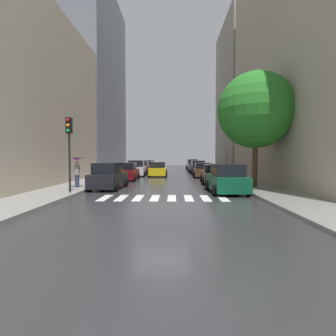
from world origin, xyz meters
TOP-DOWN VIEW (x-y plane):
  - ground_plane at (0.00, 24.00)m, footprint 28.00×72.00m
  - sidewalk_left at (-6.50, 24.00)m, footprint 3.00×72.00m
  - sidewalk_right at (6.50, 24.00)m, footprint 3.00×72.00m
  - crosswalk_stripes at (0.00, 2.43)m, footprint 6.75×2.20m
  - building_left_near at (-11.00, 8.89)m, footprint 6.00×17.27m
  - building_left_mid at (-11.00, 27.03)m, footprint 6.00×17.73m
  - building_right_near at (11.00, 10.28)m, footprint 6.00×21.70m
  - building_right_mid at (11.00, 29.16)m, footprint 6.00×13.93m
  - parked_car_left_nearest at (-3.94, 6.52)m, footprint 2.16×4.33m
  - parked_car_left_second at (-3.95, 13.32)m, footprint 2.18×4.17m
  - parked_car_left_third at (-3.75, 19.02)m, footprint 2.24×4.39m
  - parked_car_left_fourth at (-3.77, 24.70)m, footprint 2.09×4.74m
  - parked_car_left_fifth at (-3.87, 31.26)m, footprint 2.22×4.53m
  - parked_car_left_sixth at (-3.92, 36.52)m, footprint 2.06×4.66m
  - parked_car_right_nearest at (3.80, 4.64)m, footprint 2.25×4.19m
  - parked_car_right_second at (3.93, 10.63)m, footprint 2.26×4.41m
  - parked_car_right_third at (3.74, 17.32)m, footprint 2.23×4.22m
  - parked_car_right_fourth at (3.72, 23.46)m, footprint 2.08×4.58m
  - parked_car_right_fifth at (3.73, 29.69)m, footprint 2.30×4.53m
  - parked_car_right_sixth at (3.83, 35.37)m, footprint 2.18×4.08m
  - taxi_midroad at (-1.24, 18.48)m, footprint 2.09×4.41m
  - pedestrian_foreground at (-5.99, 6.09)m, footprint 0.92×0.92m
  - street_tree_right at (6.18, 6.82)m, footprint 5.22×5.22m
  - traffic_light_left_corner at (-5.45, 3.46)m, footprint 0.30×0.42m
  - lamp_post_right at (5.55, 13.59)m, footprint 0.60×0.28m

SIDE VIEW (x-z plane):
  - ground_plane at x=0.00m, z-range -0.04..0.00m
  - crosswalk_stripes at x=0.00m, z-range 0.00..0.01m
  - sidewalk_left at x=-6.50m, z-range 0.00..0.15m
  - sidewalk_right at x=6.50m, z-range 0.00..0.15m
  - parked_car_right_third at x=3.74m, z-range -0.05..1.52m
  - parked_car_right_second at x=3.93m, z-range -0.05..1.53m
  - parked_car_right_fifth at x=3.73m, z-range -0.05..1.55m
  - parked_car_left_fourth at x=-3.77m, z-range -0.05..1.57m
  - parked_car_left_sixth at x=-3.92m, z-range -0.05..1.57m
  - taxi_midroad at x=-1.24m, z-range -0.14..1.67m
  - parked_car_left_fifth at x=-3.87m, z-range -0.05..1.59m
  - parked_car_left_second at x=-3.95m, z-range -0.05..1.61m
  - parked_car_right_fourth at x=3.72m, z-range -0.06..1.66m
  - parked_car_right_sixth at x=3.83m, z-range -0.06..1.70m
  - parked_car_right_nearest at x=3.80m, z-range -0.06..1.71m
  - parked_car_left_third at x=-3.75m, z-range -0.07..1.74m
  - parked_car_left_nearest at x=-3.94m, z-range -0.07..1.74m
  - pedestrian_foreground at x=-5.99m, z-range 0.56..2.58m
  - traffic_light_left_corner at x=-5.45m, z-range 1.14..5.44m
  - lamp_post_right at x=5.55m, z-range 0.68..7.69m
  - street_tree_right at x=6.18m, z-range 1.47..9.35m
  - building_left_near at x=-11.00m, z-range 0.00..13.41m
  - building_right_near at x=11.00m, z-range 0.00..21.15m
  - building_right_mid at x=11.00m, z-range 0.00..22.24m
  - building_left_mid at x=-11.00m, z-range 0.00..25.72m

